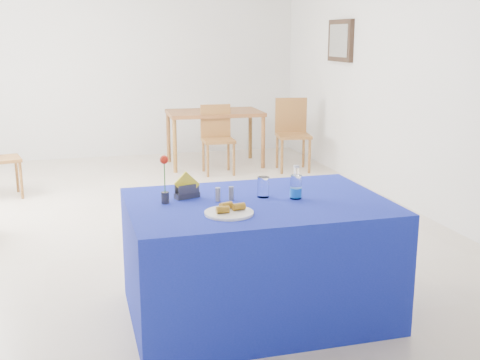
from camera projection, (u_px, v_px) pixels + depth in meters
name	position (u px, v px, depth m)	size (l,w,h in m)	color
floor	(170.00, 222.00, 5.82)	(7.00, 7.00, 0.00)	beige
room_shell	(164.00, 37.00, 5.41)	(7.00, 7.00, 7.00)	silver
picture_frame	(341.00, 41.00, 7.56)	(0.06, 0.64, 0.52)	black
picture_art	(339.00, 41.00, 7.56)	(0.02, 0.52, 0.40)	#998C66
plate	(229.00, 213.00, 3.45)	(0.28, 0.28, 0.01)	white
drinking_glass	(263.00, 187.00, 3.81)	(0.08, 0.08, 0.13)	white
salt_shaker	(218.00, 194.00, 3.72)	(0.03, 0.03, 0.09)	gray
pepper_shaker	(231.00, 193.00, 3.74)	(0.03, 0.03, 0.09)	slate
blue_table	(257.00, 258.00, 3.83)	(1.60, 1.10, 0.76)	#101F96
water_bottle	(296.00, 188.00, 3.77)	(0.08, 0.08, 0.21)	white
napkin_holder	(187.00, 190.00, 3.79)	(0.17, 0.11, 0.17)	#333337
rose_vase	(165.00, 180.00, 3.65)	(0.05, 0.05, 0.30)	#26262B
oak_table	(214.00, 117.00, 8.26)	(1.30, 0.86, 0.76)	brown
chair_bg_left	(217.00, 134.00, 7.84)	(0.41, 0.41, 0.89)	#99642C
chair_bg_right	(292.00, 129.00, 8.02)	(0.49, 0.49, 0.95)	#99642C
banana_pieces	(229.00, 207.00, 3.46)	(0.18, 0.13, 0.04)	gold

